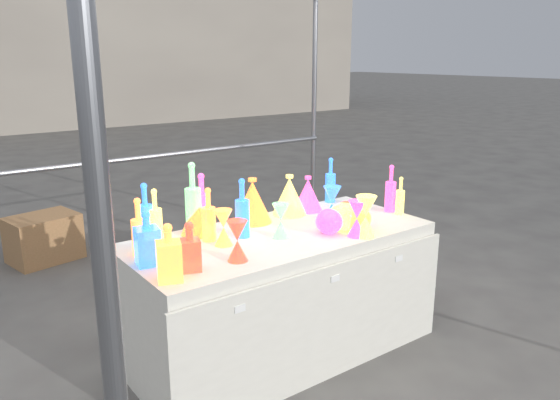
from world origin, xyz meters
TOP-DOWN VIEW (x-y plane):
  - ground at (0.00, 0.00)m, footprint 80.00×80.00m
  - display_table at (0.00, -0.01)m, footprint 1.84×0.83m
  - background_building at (4.00, 14.00)m, footprint 14.00×6.00m
  - cardboard_box_closed at (-0.77, 2.44)m, footprint 0.63×0.51m
  - cardboard_box_flat at (0.91, 2.06)m, footprint 0.70×0.54m
  - bottle_0 at (-0.79, 0.14)m, footprint 0.08×0.08m
  - bottle_1 at (-0.69, 0.30)m, footprint 0.10×0.10m
  - bottle_3 at (-0.33, 0.33)m, footprint 0.11×0.11m
  - bottle_4 at (-0.65, 0.27)m, footprint 0.08×0.08m
  - bottle_5 at (-0.40, 0.29)m, footprint 0.11×0.11m
  - bottle_6 at (-0.39, 0.13)m, footprint 0.08×0.08m
  - bottle_7 at (-0.21, 0.08)m, footprint 0.10×0.10m
  - decanter_0 at (-0.81, -0.25)m, footprint 0.15×0.15m
  - decanter_1 at (-0.68, -0.20)m, footprint 0.12×0.12m
  - decanter_2 at (-0.81, -0.01)m, footprint 0.13×0.13m
  - hourglass_0 at (-0.43, -0.22)m, footprint 0.11×0.11m
  - hourglass_1 at (0.32, -0.30)m, footprint 0.11×0.11m
  - hourglass_2 at (0.36, -0.34)m, footprint 0.16×0.16m
  - hourglass_3 at (-0.04, -0.06)m, footprint 0.12×0.12m
  - hourglass_4 at (-0.37, 0.02)m, footprint 0.10×0.10m
  - hourglass_5 at (0.41, 0.01)m, footprint 0.15×0.15m
  - globe_0 at (0.39, -0.24)m, footprint 0.18×0.18m
  - globe_1 at (0.34, -0.17)m, footprint 0.23×0.23m
  - globe_2 at (0.39, -0.15)m, footprint 0.24×0.24m
  - globe_3 at (0.23, -0.17)m, footprint 0.16×0.16m
  - lampshade_0 at (-0.39, 0.27)m, footprint 0.25×0.25m
  - lampshade_1 at (-0.00, 0.28)m, footprint 0.26×0.26m
  - lampshade_2 at (0.44, 0.28)m, footprint 0.21×0.21m
  - lampshade_3 at (0.28, 0.28)m, footprint 0.26×0.26m
  - bottle_8 at (0.70, 0.35)m, footprint 0.07×0.07m
  - bottle_10 at (0.86, -0.06)m, footprint 0.08×0.08m
  - bottle_11 at (0.86, -0.15)m, footprint 0.07×0.07m

SIDE VIEW (x-z plane):
  - ground at x=0.00m, z-range 0.00..0.00m
  - cardboard_box_flat at x=0.91m, z-range 0.00..0.06m
  - cardboard_box_closed at x=-0.77m, z-range 0.00..0.40m
  - display_table at x=0.00m, z-range 0.00..0.75m
  - globe_3 at x=0.23m, z-range 0.75..0.88m
  - globe_0 at x=0.39m, z-range 0.75..0.88m
  - globe_2 at x=0.39m, z-range 0.75..0.89m
  - globe_1 at x=0.34m, z-range 0.75..0.90m
  - hourglass_3 at x=-0.04m, z-range 0.75..0.95m
  - hourglass_4 at x=-0.37m, z-range 0.75..0.95m
  - hourglass_1 at x=0.32m, z-range 0.75..0.96m
  - hourglass_0 at x=-0.43m, z-range 0.75..0.96m
  - hourglass_5 at x=0.41m, z-range 0.75..0.97m
  - lampshade_0 at x=-0.39m, z-range 0.75..0.98m
  - lampshade_2 at x=0.44m, z-range 0.75..0.98m
  - hourglass_2 at x=0.36m, z-range 0.75..0.99m
  - decanter_1 at x=-0.68m, z-range 0.75..0.99m
  - bottle_11 at x=0.86m, z-range 0.75..1.00m
  - lampshade_3 at x=0.28m, z-range 0.75..1.01m
  - decanter_0 at x=-0.81m, z-range 0.75..1.02m
  - decanter_2 at x=-0.81m, z-range 0.75..1.03m
  - lampshade_1 at x=0.00m, z-range 0.75..1.03m
  - bottle_6 at x=-0.39m, z-range 0.75..1.05m
  - bottle_0 at x=-0.79m, z-range 0.75..1.06m
  - bottle_4 at x=-0.65m, z-range 0.75..1.06m
  - bottle_10 at x=0.86m, z-range 0.75..1.06m
  - bottle_8 at x=0.70m, z-range 0.75..1.07m
  - bottle_1 at x=-0.69m, z-range 0.75..1.09m
  - bottle_7 at x=-0.21m, z-range 0.75..1.09m
  - bottle_3 at x=-0.33m, z-range 0.75..1.09m
  - bottle_5 at x=-0.40m, z-range 0.75..1.17m
  - background_building at x=4.00m, z-range 0.00..6.00m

